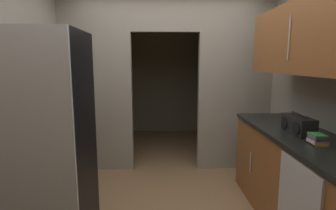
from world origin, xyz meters
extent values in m
cube|color=#9E998C|center=(-1.02, 1.45, 1.38)|extent=(1.00, 0.12, 2.76)
cube|color=#9E998C|center=(0.99, 1.45, 1.38)|extent=(1.06, 0.12, 2.76)
cube|color=#9E998C|center=(-0.03, 1.45, 2.38)|extent=(0.97, 0.12, 0.75)
cube|color=gray|center=(0.00, 3.69, 1.38)|extent=(3.04, 0.10, 2.76)
cube|color=gray|center=(-1.47, 2.57, 1.38)|extent=(0.10, 2.24, 2.76)
cube|color=gray|center=(1.47, 2.57, 1.38)|extent=(0.10, 2.24, 2.76)
cube|color=black|center=(-1.13, -0.09, 0.93)|extent=(0.73, 0.66, 1.86)
cube|color=#B7BABC|center=(-1.13, -0.43, 0.93)|extent=(0.73, 0.03, 1.86)
cube|color=brown|center=(1.21, -0.06, 0.45)|extent=(0.59, 2.02, 0.89)
cube|color=black|center=(1.21, -0.06, 0.91)|extent=(0.63, 2.02, 0.04)
cylinder|color=#B7BABC|center=(0.90, -0.50, 0.49)|extent=(0.01, 0.01, 0.22)
cylinder|color=#B7BABC|center=(0.90, 0.38, 0.49)|extent=(0.01, 0.01, 0.22)
cube|color=brown|center=(1.21, -0.06, 1.80)|extent=(0.34, 1.82, 0.64)
cylinder|color=#B7BABC|center=(1.02, -0.06, 1.80)|extent=(0.01, 0.01, 0.38)
cube|color=black|center=(1.18, -0.05, 1.02)|extent=(0.15, 0.38, 0.16)
cylinder|color=#262626|center=(1.18, -0.05, 1.12)|extent=(0.02, 0.27, 0.02)
cylinder|color=black|center=(1.10, -0.16, 1.02)|extent=(0.01, 0.11, 0.11)
cylinder|color=black|center=(1.10, 0.07, 1.02)|extent=(0.01, 0.11, 0.11)
cube|color=gold|center=(1.18, -0.37, 0.94)|extent=(0.12, 0.16, 0.01)
cube|color=beige|center=(1.17, -0.37, 0.96)|extent=(0.13, 0.12, 0.03)
cube|color=#8C3893|center=(1.17, -0.38, 0.99)|extent=(0.13, 0.12, 0.02)
cube|color=#388C47|center=(1.16, -0.38, 1.01)|extent=(0.11, 0.14, 0.03)
camera|label=1|loc=(-0.10, -2.41, 1.59)|focal=28.42mm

